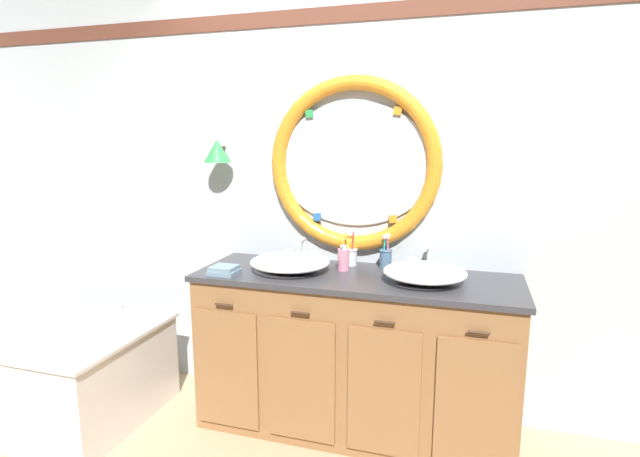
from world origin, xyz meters
TOP-DOWN VIEW (x-y plane):
  - ground_plane at (0.00, 0.00)m, footprint 14.00×14.00m
  - back_wall_assembly at (-0.01, 0.59)m, footprint 6.40×0.26m
  - vanity_counter at (0.04, 0.26)m, footprint 1.76×0.62m
  - bathtub at (-1.97, -0.12)m, footprint 1.71×0.87m
  - sink_basin_left at (-0.33, 0.24)m, footprint 0.45×0.45m
  - sink_basin_right at (0.41, 0.24)m, footprint 0.43×0.43m
  - faucet_set_left at (-0.33, 0.47)m, footprint 0.24×0.13m
  - faucet_set_right at (0.41, 0.47)m, footprint 0.24×0.12m
  - toothbrush_holder_left at (-0.04, 0.46)m, footprint 0.09×0.09m
  - toothbrush_holder_right at (0.17, 0.46)m, footprint 0.08×0.08m
  - soap_dispenser at (-0.05, 0.34)m, footprint 0.06×0.07m
  - folded_hand_towel at (-0.65, 0.07)m, footprint 0.15×0.13m

SIDE VIEW (x-z plane):
  - ground_plane at x=0.00m, z-range 0.00..0.00m
  - bathtub at x=-1.97m, z-range 0.01..0.66m
  - vanity_counter at x=0.04m, z-range 0.00..0.90m
  - folded_hand_towel at x=-0.65m, z-range 0.90..0.95m
  - sink_basin_left at x=-0.33m, z-range 0.90..1.01m
  - sink_basin_right at x=0.41m, z-range 0.90..1.01m
  - toothbrush_holder_left at x=-0.04m, z-range 0.85..1.07m
  - faucet_set_left at x=-0.33m, z-range 0.89..1.04m
  - toothbrush_holder_right at x=0.17m, z-range 0.86..1.06m
  - faucet_set_right at x=0.41m, z-range 0.88..1.05m
  - soap_dispenser at x=-0.05m, z-range 0.89..1.04m
  - back_wall_assembly at x=-0.01m, z-range 0.02..2.62m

